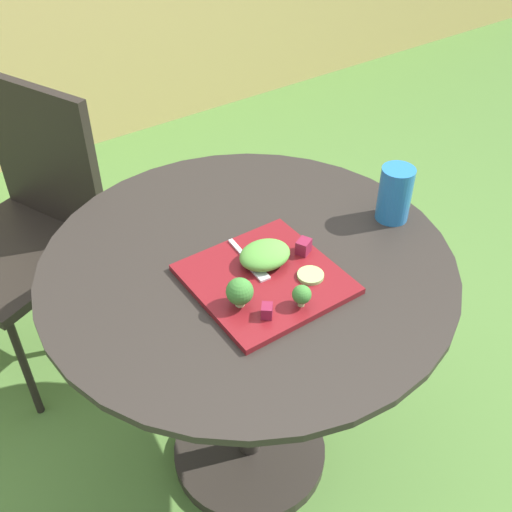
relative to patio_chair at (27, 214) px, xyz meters
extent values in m
plane|color=#4C7533|center=(0.28, -0.78, -0.53)|extent=(12.00, 12.00, 0.00)
cylinder|color=#28231E|center=(0.28, -0.78, 0.22)|extent=(0.91, 0.91, 0.02)
cylinder|color=#28231E|center=(0.28, -0.78, -0.14)|extent=(0.06, 0.06, 0.69)
cylinder|color=#28231E|center=(0.28, -0.78, -0.51)|extent=(0.44, 0.44, 0.04)
cube|color=black|center=(-0.08, -0.04, -0.09)|extent=(0.58, 0.58, 0.03)
cube|color=black|center=(0.10, 0.04, 0.15)|extent=(0.19, 0.40, 0.45)
cylinder|color=black|center=(-0.18, -0.27, -0.31)|extent=(0.02, 0.02, 0.43)
cylinder|color=black|center=(0.01, 0.20, -0.31)|extent=(0.02, 0.02, 0.43)
cylinder|color=black|center=(0.15, -0.13, -0.31)|extent=(0.02, 0.02, 0.43)
cube|color=maroon|center=(0.27, -0.86, 0.23)|extent=(0.29, 0.29, 0.01)
cylinder|color=#236BA8|center=(0.65, -0.84, 0.29)|extent=(0.08, 0.08, 0.13)
cylinder|color=#1E5B8F|center=(0.65, -0.84, 0.27)|extent=(0.07, 0.07, 0.09)
cube|color=silver|center=(0.27, -0.77, 0.24)|extent=(0.02, 0.11, 0.00)
cube|color=silver|center=(0.26, -0.85, 0.24)|extent=(0.03, 0.05, 0.00)
ellipsoid|color=#519338|center=(0.29, -0.82, 0.26)|extent=(0.11, 0.09, 0.04)
cylinder|color=#99B770|center=(0.27, -0.97, 0.24)|extent=(0.01, 0.01, 0.01)
sphere|color=#38752D|center=(0.27, -0.97, 0.27)|extent=(0.04, 0.04, 0.04)
cylinder|color=#99B770|center=(0.18, -0.90, 0.24)|extent=(0.02, 0.02, 0.01)
sphere|color=#38752D|center=(0.18, -0.90, 0.27)|extent=(0.05, 0.05, 0.05)
cylinder|color=#8EB766|center=(0.34, -0.91, 0.24)|extent=(0.06, 0.06, 0.01)
cube|color=maroon|center=(0.38, -0.84, 0.25)|extent=(0.04, 0.04, 0.03)
cube|color=maroon|center=(0.20, -0.95, 0.25)|extent=(0.03, 0.03, 0.03)
camera|label=1|loc=(-0.29, -1.63, 1.09)|focal=43.24mm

